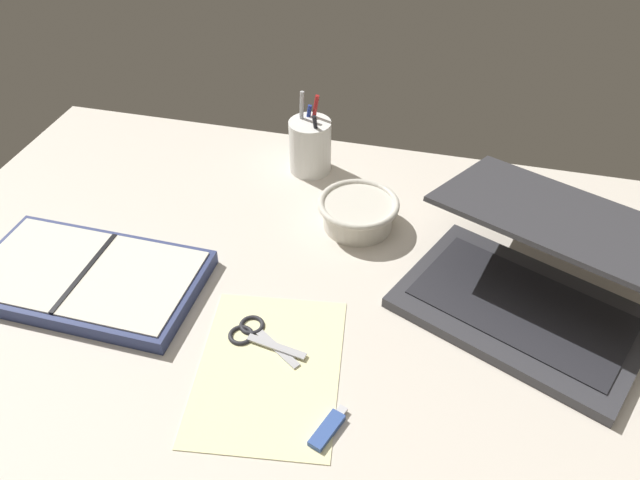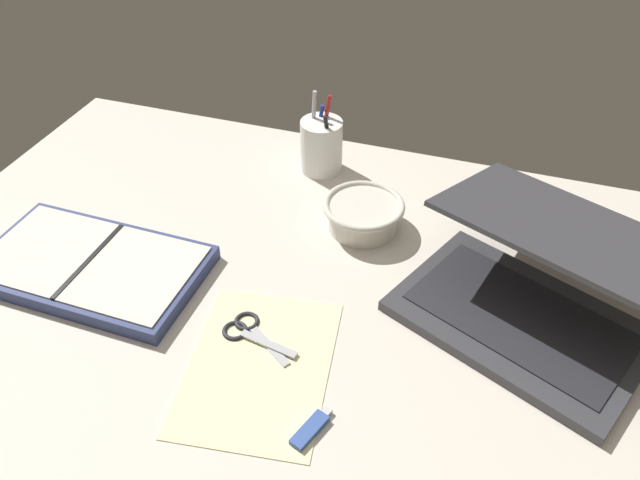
# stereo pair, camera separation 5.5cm
# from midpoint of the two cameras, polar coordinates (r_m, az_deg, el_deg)

# --- Properties ---
(desk_top) EXTENTS (1.40, 1.00, 0.02)m
(desk_top) POSITION_cam_midpoint_polar(r_m,az_deg,el_deg) (0.99, -3.30, -6.73)
(desk_top) COLOR beige
(desk_top) RESTS_ON ground
(laptop) EXTENTS (0.46, 0.44, 0.16)m
(laptop) POSITION_cam_midpoint_polar(r_m,az_deg,el_deg) (1.00, 17.62, -3.41)
(laptop) COLOR #38383D
(laptop) RESTS_ON desk_top
(bowl) EXTENTS (0.15, 0.15, 0.05)m
(bowl) POSITION_cam_midpoint_polar(r_m,az_deg,el_deg) (1.11, 2.09, 2.55)
(bowl) COLOR silver
(bowl) RESTS_ON desk_top
(pen_cup) EXTENTS (0.08, 0.08, 0.16)m
(pen_cup) POSITION_cam_midpoint_polar(r_m,az_deg,el_deg) (1.25, -2.20, 8.59)
(pen_cup) COLOR white
(pen_cup) RESTS_ON desk_top
(planner) EXTENTS (0.37, 0.22, 0.03)m
(planner) POSITION_cam_midpoint_polar(r_m,az_deg,el_deg) (1.09, -21.90, -3.25)
(planner) COLOR navy
(planner) RESTS_ON desk_top
(scissors) EXTENTS (0.12, 0.08, 0.01)m
(scissors) POSITION_cam_midpoint_polar(r_m,az_deg,el_deg) (0.95, -7.78, -8.58)
(scissors) COLOR #B7B7BC
(scissors) RESTS_ON desk_top
(paper_sheet_front) EXTENTS (0.24, 0.30, 0.00)m
(paper_sheet_front) POSITION_cam_midpoint_polar(r_m,az_deg,el_deg) (0.91, -6.47, -11.69)
(paper_sheet_front) COLOR #F4EFB2
(paper_sheet_front) RESTS_ON desk_top
(usb_drive) EXTENTS (0.04, 0.07, 0.01)m
(usb_drive) POSITION_cam_midpoint_polar(r_m,az_deg,el_deg) (0.84, -1.25, -16.97)
(usb_drive) COLOR #33519E
(usb_drive) RESTS_ON desk_top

